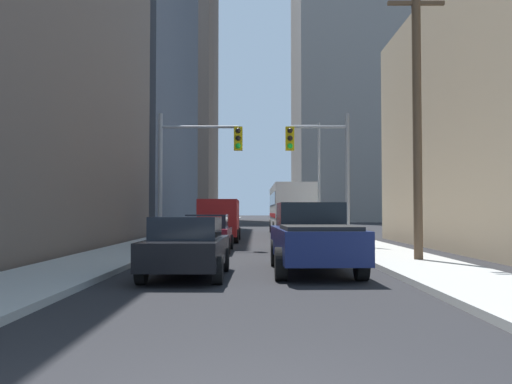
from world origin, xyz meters
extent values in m
cube|color=#9E9E99|center=(-4.91, 50.00, 0.07)|extent=(2.71, 160.00, 0.15)
cube|color=#9E9E99|center=(4.91, 50.00, 0.07)|extent=(2.71, 160.00, 0.15)
cube|color=silver|center=(2.48, 33.74, 1.95)|extent=(2.56, 11.51, 2.90)
cube|color=black|center=(1.22, 33.74, 2.47)|extent=(0.08, 10.58, 0.80)
cube|color=red|center=(1.22, 33.74, 1.37)|extent=(0.07, 10.58, 0.28)
cylinder|color=black|center=(1.30, 37.76, 0.50)|extent=(0.32, 1.00, 1.00)
cylinder|color=black|center=(3.65, 37.76, 0.50)|extent=(0.32, 1.00, 1.00)
cylinder|color=black|center=(1.30, 30.52, 0.50)|extent=(0.32, 1.00, 1.00)
cylinder|color=black|center=(3.65, 30.52, 0.50)|extent=(0.32, 1.00, 1.00)
cube|color=#141E4C|center=(1.64, 10.50, 0.80)|extent=(2.17, 5.46, 0.80)
cube|color=black|center=(1.64, 11.47, 1.55)|extent=(1.86, 1.86, 0.70)
cube|color=black|center=(1.64, 9.15, 1.25)|extent=(1.83, 2.43, 0.10)
cylinder|color=black|center=(0.68, 12.23, 0.40)|extent=(0.28, 0.80, 0.80)
cylinder|color=black|center=(2.60, 12.23, 0.40)|extent=(0.28, 0.80, 0.80)
cylinder|color=black|center=(0.68, 8.77, 0.40)|extent=(0.28, 0.80, 0.80)
cylinder|color=black|center=(2.60, 8.77, 0.40)|extent=(0.28, 0.80, 0.80)
cube|color=maroon|center=(-1.88, 25.32, 1.31)|extent=(2.05, 5.22, 1.90)
cube|color=black|center=(-1.88, 27.93, 1.73)|extent=(1.76, 0.04, 0.60)
cylinder|color=black|center=(-2.84, 26.99, 0.36)|extent=(0.24, 0.72, 0.72)
cylinder|color=black|center=(-0.92, 26.99, 0.36)|extent=(0.24, 0.72, 0.72)
cylinder|color=black|center=(-2.84, 23.66, 0.36)|extent=(0.24, 0.72, 0.72)
cylinder|color=black|center=(-0.92, 23.66, 0.36)|extent=(0.24, 0.72, 0.72)
cube|color=black|center=(-1.63, 9.42, 0.65)|extent=(1.87, 4.23, 0.65)
cube|color=black|center=(-1.63, 9.27, 1.25)|extent=(1.62, 1.93, 0.55)
cylinder|color=black|center=(-2.49, 10.76, 0.32)|extent=(0.22, 0.64, 0.64)
cylinder|color=black|center=(-0.76, 10.76, 0.32)|extent=(0.22, 0.64, 0.64)
cylinder|color=black|center=(-2.49, 8.08, 0.32)|extent=(0.22, 0.64, 0.64)
cylinder|color=black|center=(-0.76, 8.08, 0.32)|extent=(0.22, 0.64, 0.64)
cube|color=white|center=(1.76, 17.83, 0.65)|extent=(1.95, 4.26, 0.65)
cube|color=black|center=(1.76, 17.68, 1.25)|extent=(1.65, 1.95, 0.55)
cylinder|color=black|center=(0.90, 19.18, 0.32)|extent=(0.22, 0.64, 0.64)
cylinder|color=black|center=(2.63, 19.18, 0.32)|extent=(0.22, 0.64, 0.64)
cylinder|color=black|center=(0.90, 16.49, 0.32)|extent=(0.22, 0.64, 0.64)
cylinder|color=black|center=(2.63, 16.49, 0.32)|extent=(0.22, 0.64, 0.64)
cube|color=maroon|center=(-1.88, 18.01, 0.65)|extent=(1.81, 4.21, 0.65)
cube|color=black|center=(-1.88, 17.86, 1.25)|extent=(1.59, 1.90, 0.55)
cylinder|color=black|center=(-2.74, 19.36, 0.32)|extent=(0.22, 0.64, 0.64)
cylinder|color=black|center=(-1.01, 19.36, 0.32)|extent=(0.22, 0.64, 0.64)
cylinder|color=black|center=(-2.74, 16.67, 0.32)|extent=(0.22, 0.64, 0.64)
cylinder|color=black|center=(-1.01, 16.67, 0.32)|extent=(0.22, 0.64, 0.64)
cylinder|color=gray|center=(-4.15, 19.86, 3.00)|extent=(0.18, 0.18, 6.00)
cylinder|color=gray|center=(-2.43, 19.86, 5.40)|extent=(3.46, 0.12, 0.12)
cube|color=gold|center=(-0.70, 19.86, 4.88)|extent=(0.38, 0.30, 1.05)
sphere|color=black|center=(-0.70, 19.69, 5.21)|extent=(0.24, 0.24, 0.24)
sphere|color=black|center=(-0.70, 19.69, 4.88)|extent=(0.24, 0.24, 0.24)
sphere|color=#19D833|center=(-0.70, 19.69, 4.54)|extent=(0.24, 0.24, 0.24)
cylinder|color=gray|center=(4.15, 19.86, 3.00)|extent=(0.18, 0.18, 6.00)
cylinder|color=gray|center=(2.88, 19.86, 5.40)|extent=(2.55, 0.12, 0.12)
cube|color=gold|center=(1.60, 19.86, 4.88)|extent=(0.38, 0.30, 1.05)
sphere|color=black|center=(1.60, 19.69, 5.21)|extent=(0.24, 0.24, 0.24)
sphere|color=black|center=(1.60, 19.69, 4.88)|extent=(0.24, 0.24, 0.24)
sphere|color=#19D833|center=(1.60, 19.69, 4.54)|extent=(0.24, 0.24, 0.24)
cylinder|color=brown|center=(5.18, 12.83, 4.83)|extent=(0.28, 0.28, 9.67)
cube|color=brown|center=(5.18, 12.83, 8.27)|extent=(1.80, 0.12, 0.12)
cylinder|color=gray|center=(4.25, 31.51, 3.75)|extent=(0.16, 0.16, 7.50)
cylinder|color=gray|center=(3.42, 31.51, 7.30)|extent=(1.67, 0.10, 0.10)
ellipsoid|color=#4C4C51|center=(2.58, 31.51, 7.20)|extent=(0.56, 0.32, 0.20)
cube|color=#4C515B|center=(-17.88, 46.55, 16.55)|extent=(22.11, 27.01, 33.10)
cube|color=#66564C|center=(-18.93, 92.97, 31.76)|extent=(22.96, 22.11, 63.51)
cube|color=gray|center=(17.00, 86.10, 35.60)|extent=(20.59, 22.95, 71.19)
camera|label=1|loc=(0.09, -4.23, 1.66)|focal=38.22mm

